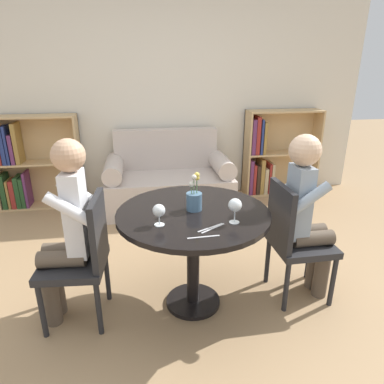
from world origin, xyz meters
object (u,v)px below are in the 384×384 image
object	(u,v)px
bookshelf_left	(27,165)
bookshelf_right	(270,157)
chair_left	(83,255)
person_left	(66,230)
wine_glass_right	(235,206)
couch	(168,182)
person_right	(307,213)
chair_right	(293,237)
flower_vase	(194,198)
wine_glass_left	(159,211)

from	to	relation	value
bookshelf_left	bookshelf_right	size ratio (longest dim) A/B	1.00
bookshelf_right	chair_left	xyz separation A→B (m)	(-2.14, -2.19, -0.01)
chair_left	person_left	world-z (taller)	person_left
wine_glass_right	couch	bearing A→B (deg)	96.13
person_left	person_right	xyz separation A→B (m)	(1.66, 0.01, 0.00)
bookshelf_right	wine_glass_right	distance (m)	2.68
chair_right	person_right	world-z (taller)	person_right
couch	flower_vase	bearing A→B (deg)	-89.65
wine_glass_right	bookshelf_right	bearing A→B (deg)	63.76
wine_glass_right	person_left	bearing A→B (deg)	169.18
chair_left	person_right	world-z (taller)	person_right
bookshelf_right	person_right	xyz separation A→B (m)	(-0.57, -2.18, 0.17)
person_left	wine_glass_right	xyz separation A→B (m)	(1.06, -0.20, 0.18)
person_right	flower_vase	world-z (taller)	person_right
chair_left	bookshelf_right	bearing A→B (deg)	140.26
bookshelf_right	flower_vase	distance (m)	2.58
person_left	wine_glass_left	size ratio (longest dim) A/B	9.28
chair_left	person_right	bearing A→B (deg)	95.25
couch	wine_glass_right	bearing A→B (deg)	-83.87
person_right	wine_glass_right	bearing A→B (deg)	108.41
flower_vase	wine_glass_left	bearing A→B (deg)	-141.53
chair_right	flower_vase	size ratio (longest dim) A/B	3.39
chair_right	flower_vase	xyz separation A→B (m)	(-0.73, 0.03, 0.34)
bookshelf_left	wine_glass_left	world-z (taller)	bookshelf_left
person_left	bookshelf_left	bearing A→B (deg)	-153.98
person_left	person_right	world-z (taller)	person_left
couch	bookshelf_left	world-z (taller)	bookshelf_left
couch	person_left	bearing A→B (deg)	-113.45
bookshelf_right	wine_glass_right	size ratio (longest dim) A/B	7.00
couch	chair_right	size ratio (longest dim) A/B	1.68
person_right	wine_glass_right	size ratio (longest dim) A/B	7.78
chair_right	wine_glass_left	size ratio (longest dim) A/B	6.56
wine_glass_left	chair_right	bearing A→B (deg)	9.72
bookshelf_left	person_left	size ratio (longest dim) A/B	0.88
chair_left	wine_glass_left	distance (m)	0.63
person_right	flower_vase	bearing A→B (deg)	87.31
wine_glass_left	bookshelf_left	bearing A→B (deg)	121.64
bookshelf_left	person_right	xyz separation A→B (m)	(2.51, -2.18, 0.15)
chair_right	person_right	size ratio (longest dim) A/B	0.72
bookshelf_left	person_right	world-z (taller)	person_right
wine_glass_right	flower_vase	xyz separation A→B (m)	(-0.22, 0.24, -0.03)
couch	person_right	xyz separation A→B (m)	(0.83, -1.91, 0.37)
person_left	bookshelf_right	bearing A→B (deg)	138.97
couch	wine_glass_left	world-z (taller)	couch
person_left	wine_glass_left	world-z (taller)	person_left
chair_right	couch	bearing A→B (deg)	20.63
wine_glass_left	wine_glass_right	distance (m)	0.47
couch	flower_vase	size ratio (longest dim) A/B	5.68
chair_left	chair_right	size ratio (longest dim) A/B	1.00
couch	wine_glass_right	world-z (taller)	couch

